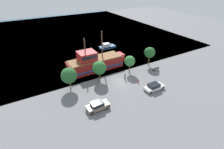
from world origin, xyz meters
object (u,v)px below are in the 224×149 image
Objects in this scene: moored_boat_dockside at (107,46)px; parked_car_curb_mid at (154,87)px; parked_car_curb_front at (98,106)px; bench_promenade_east at (156,69)px; pirate_ship at (95,62)px; pedestrian_walking_near at (125,76)px; fire_hydrant at (138,81)px.

parked_car_curb_mid is at bearing -96.48° from moored_boat_dockside.
bench_promenade_east is at bearing 16.97° from parked_car_curb_front.
moored_boat_dockside is at bearing 49.02° from pirate_ship.
parked_car_curb_mid is (6.86, -14.83, -1.18)m from pirate_ship.
pirate_ship reaches higher than parked_car_curb_front.
pedestrian_walking_near is (-9.24, 0.32, 0.43)m from bench_promenade_east.
pirate_ship is at bearing 115.26° from pedestrian_walking_near.
pirate_ship is 12.46m from fire_hydrant.
bench_promenade_east is (19.35, 5.90, -0.33)m from parked_car_curb_front.
parked_car_curb_front reaches higher than fire_hydrant.
fire_hydrant is 0.44× the size of pedestrian_walking_near.
pedestrian_walking_near is (10.11, 6.23, 0.10)m from parked_car_curb_front.
parked_car_curb_mid is at bearing -134.85° from bench_promenade_east.
pirate_ship is 9.14m from pedestrian_walking_near.
fire_hydrant is at bearing -62.92° from pirate_ship.
bench_promenade_east reaches higher than fire_hydrant.
pirate_ship is 2.87× the size of moored_boat_dockside.
moored_boat_dockside is 20.12m from bench_promenade_east.
pedestrian_walking_near is (3.88, -8.21, -1.01)m from pirate_ship.
parked_car_curb_front is 12.35m from fire_hydrant.
pirate_ship is 8.06× the size of bench_promenade_east.
bench_promenade_east is (7.49, 2.48, 0.03)m from fire_hydrant.
moored_boat_dockside reaches higher than fire_hydrant.
parked_car_curb_front reaches higher than bench_promenade_east.
fire_hydrant is (11.86, 3.42, -0.37)m from parked_car_curb_front.
parked_car_curb_front is 20.23m from bench_promenade_east.
pedestrian_walking_near reaches higher than parked_car_curb_front.
pedestrian_walking_near is at bearing 178.00° from bench_promenade_east.
bench_promenade_east is at bearing 18.33° from fire_hydrant.
pedestrian_walking_near reaches higher than parked_car_curb_mid.
moored_boat_dockside is (9.83, 11.31, -1.26)m from pirate_ship.
pirate_ship reaches higher than moored_boat_dockside.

